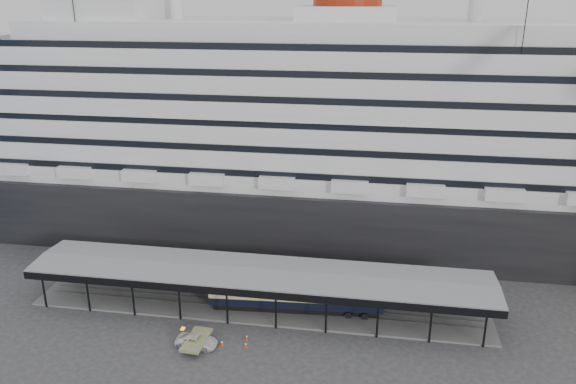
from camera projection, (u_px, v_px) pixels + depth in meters
name	position (u px, v px, depth m)	size (l,w,h in m)	color
ground	(250.00, 330.00, 64.65)	(200.00, 200.00, 0.00)	#313134
cruise_ship	(293.00, 116.00, 88.25)	(130.00, 30.00, 43.90)	black
platform_canopy	(259.00, 291.00, 68.51)	(56.00, 9.18, 5.30)	slate
port_truck	(197.00, 341.00, 61.48)	(2.13, 4.62, 1.28)	silver
pullman_carriage	(296.00, 292.00, 67.76)	(21.09, 4.07, 20.58)	black
traffic_cone_left	(247.00, 337.00, 62.75)	(0.35, 0.35, 0.68)	red
traffic_cone_mid	(222.00, 343.00, 61.65)	(0.43, 0.43, 0.75)	#D7500B
traffic_cone_right	(246.00, 345.00, 61.42)	(0.38, 0.38, 0.66)	#FC3E0E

